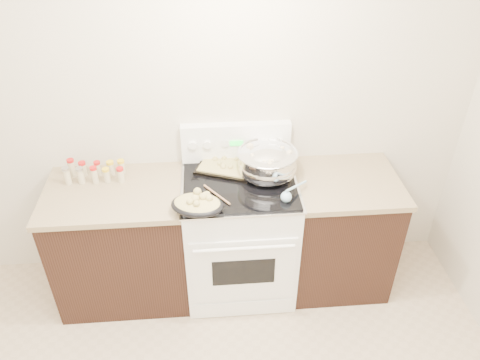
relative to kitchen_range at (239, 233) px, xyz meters
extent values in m
cube|color=beige|center=(-0.35, 0.35, 0.86)|extent=(4.00, 0.05, 2.70)
cube|color=black|center=(-0.83, 0.01, -0.05)|extent=(0.90, 0.64, 0.88)
cube|color=brown|center=(-0.83, 0.01, 0.41)|extent=(0.93, 0.67, 0.04)
cube|color=black|center=(0.73, 0.01, -0.05)|extent=(0.70, 0.64, 0.88)
cube|color=brown|center=(0.73, 0.01, 0.41)|extent=(0.73, 0.67, 0.04)
cube|color=white|center=(0.00, 0.00, -0.03)|extent=(0.76, 0.66, 0.92)
cube|color=white|center=(0.00, -0.34, -0.04)|extent=(0.70, 0.01, 0.55)
cube|color=black|center=(0.00, -0.35, -0.04)|extent=(0.42, 0.01, 0.22)
cylinder|color=white|center=(0.00, -0.38, 0.21)|extent=(0.65, 0.02, 0.02)
cube|color=white|center=(0.00, -0.34, -0.41)|extent=(0.70, 0.01, 0.14)
cube|color=silver|center=(0.00, 0.00, 0.44)|extent=(0.78, 0.68, 0.01)
cube|color=black|center=(0.00, 0.00, 0.45)|extent=(0.74, 0.64, 0.01)
cube|color=white|center=(0.00, 0.29, 0.59)|extent=(0.76, 0.07, 0.28)
cylinder|color=white|center=(-0.30, 0.24, 0.61)|extent=(0.06, 0.02, 0.06)
cylinder|color=white|center=(-0.20, 0.24, 0.61)|extent=(0.06, 0.02, 0.06)
cylinder|color=white|center=(0.20, 0.24, 0.61)|extent=(0.06, 0.02, 0.06)
cylinder|color=white|center=(0.30, 0.24, 0.61)|extent=(0.06, 0.02, 0.06)
cube|color=#19E533|center=(0.00, 0.25, 0.61)|extent=(0.09, 0.00, 0.04)
cube|color=silver|center=(-0.08, 0.25, 0.61)|extent=(0.05, 0.00, 0.05)
cube|color=silver|center=(0.08, 0.25, 0.61)|extent=(0.05, 0.00, 0.05)
ellipsoid|color=silver|center=(0.19, 0.07, 0.53)|extent=(0.50, 0.50, 0.24)
cylinder|color=silver|center=(0.19, 0.07, 0.46)|extent=(0.22, 0.22, 0.01)
torus|color=silver|center=(0.19, 0.07, 0.63)|extent=(0.41, 0.41, 0.02)
cylinder|color=silver|center=(0.19, 0.07, 0.56)|extent=(0.38, 0.38, 0.13)
cylinder|color=brown|center=(0.19, 0.07, 0.62)|extent=(0.36, 0.36, 0.00)
cube|color=beige|center=(0.24, 0.04, 0.62)|extent=(0.04, 0.04, 0.03)
cube|color=beige|center=(0.16, -0.02, 0.62)|extent=(0.03, 0.03, 0.02)
cube|color=beige|center=(0.09, 0.17, 0.62)|extent=(0.05, 0.05, 0.03)
cube|color=beige|center=(0.20, -0.02, 0.62)|extent=(0.03, 0.03, 0.03)
cube|color=beige|center=(0.09, 0.05, 0.62)|extent=(0.03, 0.03, 0.03)
cube|color=beige|center=(0.13, 0.04, 0.62)|extent=(0.03, 0.03, 0.02)
cube|color=beige|center=(0.16, 0.06, 0.62)|extent=(0.04, 0.04, 0.03)
cube|color=beige|center=(0.16, 0.05, 0.62)|extent=(0.04, 0.04, 0.03)
cube|color=beige|center=(0.19, -0.05, 0.62)|extent=(0.03, 0.03, 0.02)
cube|color=beige|center=(0.30, 0.13, 0.62)|extent=(0.04, 0.04, 0.02)
cube|color=beige|center=(0.34, 0.07, 0.62)|extent=(0.04, 0.04, 0.02)
cube|color=beige|center=(0.17, 0.12, 0.62)|extent=(0.04, 0.04, 0.03)
ellipsoid|color=black|center=(-0.28, -0.27, 0.49)|extent=(0.37, 0.30, 0.08)
ellipsoid|color=tan|center=(-0.28, -0.27, 0.51)|extent=(0.34, 0.27, 0.06)
sphere|color=tan|center=(-0.22, -0.24, 0.54)|extent=(0.05, 0.05, 0.05)
sphere|color=tan|center=(-0.28, -0.20, 0.54)|extent=(0.05, 0.05, 0.05)
sphere|color=tan|center=(-0.22, -0.24, 0.54)|extent=(0.04, 0.04, 0.04)
sphere|color=tan|center=(-0.20, -0.27, 0.54)|extent=(0.05, 0.05, 0.05)
sphere|color=tan|center=(-0.29, -0.28, 0.54)|extent=(0.05, 0.05, 0.05)
sphere|color=tan|center=(-0.32, -0.30, 0.54)|extent=(0.04, 0.04, 0.04)
sphere|color=tan|center=(-0.28, -0.32, 0.54)|extent=(0.04, 0.04, 0.04)
sphere|color=tan|center=(-0.24, -0.26, 0.54)|extent=(0.05, 0.05, 0.05)
cube|color=black|center=(-0.08, 0.17, 0.46)|extent=(0.45, 0.39, 0.02)
cube|color=tan|center=(-0.08, 0.17, 0.48)|extent=(0.40, 0.34, 0.02)
sphere|color=tan|center=(-0.10, 0.15, 0.49)|extent=(0.04, 0.04, 0.04)
sphere|color=tan|center=(0.05, 0.19, 0.49)|extent=(0.04, 0.04, 0.04)
sphere|color=tan|center=(-0.12, 0.18, 0.49)|extent=(0.03, 0.03, 0.03)
sphere|color=tan|center=(-0.05, 0.13, 0.49)|extent=(0.04, 0.04, 0.04)
sphere|color=tan|center=(0.02, 0.11, 0.49)|extent=(0.03, 0.03, 0.03)
sphere|color=tan|center=(0.02, 0.13, 0.49)|extent=(0.03, 0.03, 0.03)
sphere|color=tan|center=(0.00, 0.23, 0.49)|extent=(0.03, 0.03, 0.03)
sphere|color=tan|center=(-0.10, 0.14, 0.49)|extent=(0.04, 0.04, 0.04)
sphere|color=tan|center=(-0.09, 0.25, 0.49)|extent=(0.04, 0.04, 0.04)
sphere|color=tan|center=(-0.15, 0.25, 0.49)|extent=(0.04, 0.04, 0.04)
cylinder|color=#A2714A|center=(-0.16, -0.13, 0.46)|extent=(0.17, 0.22, 0.01)
sphere|color=#A2714A|center=(-0.22, -0.22, 0.47)|extent=(0.04, 0.04, 0.04)
sphere|color=#8EBBD5|center=(0.28, -0.22, 0.48)|extent=(0.07, 0.07, 0.07)
cylinder|color=#8EBBD5|center=(0.35, -0.14, 0.50)|extent=(0.17, 0.17, 0.06)
cylinder|color=#BFB28C|center=(-1.13, 0.20, 0.49)|extent=(0.05, 0.05, 0.11)
cylinder|color=#B21414|center=(-1.13, 0.20, 0.55)|extent=(0.05, 0.05, 0.02)
cylinder|color=#BFB28C|center=(-1.05, 0.21, 0.47)|extent=(0.05, 0.05, 0.09)
cylinder|color=#B21414|center=(-1.05, 0.21, 0.53)|extent=(0.05, 0.05, 0.02)
cylinder|color=#BFB28C|center=(-0.95, 0.20, 0.47)|extent=(0.04, 0.04, 0.09)
cylinder|color=#B21414|center=(-0.95, 0.20, 0.53)|extent=(0.04, 0.04, 0.02)
cylinder|color=#BFB28C|center=(-0.87, 0.20, 0.47)|extent=(0.05, 0.05, 0.09)
cylinder|color=gold|center=(-0.87, 0.20, 0.53)|extent=(0.05, 0.05, 0.02)
cylinder|color=#BFB28C|center=(-0.80, 0.21, 0.47)|extent=(0.05, 0.05, 0.09)
cylinder|color=gold|center=(-0.80, 0.21, 0.52)|extent=(0.05, 0.05, 0.02)
cylinder|color=#BFB28C|center=(-1.14, 0.11, 0.49)|extent=(0.04, 0.04, 0.11)
cylinder|color=#B2B2B7|center=(-1.14, 0.11, 0.55)|extent=(0.05, 0.05, 0.02)
cylinder|color=#BFB28C|center=(-1.05, 0.12, 0.48)|extent=(0.05, 0.05, 0.10)
cylinder|color=#B2B2B7|center=(-1.05, 0.12, 0.54)|extent=(0.05, 0.05, 0.02)
cylinder|color=#BFB28C|center=(-0.96, 0.11, 0.48)|extent=(0.04, 0.04, 0.11)
cylinder|color=#B21414|center=(-0.96, 0.11, 0.54)|extent=(0.05, 0.05, 0.02)
cylinder|color=#BFB28C|center=(-0.88, 0.11, 0.47)|extent=(0.04, 0.04, 0.09)
cylinder|color=gold|center=(-0.88, 0.11, 0.53)|extent=(0.05, 0.05, 0.02)
cylinder|color=#BFB28C|center=(-0.79, 0.11, 0.48)|extent=(0.05, 0.05, 0.09)
cylinder|color=#B21414|center=(-0.79, 0.11, 0.53)|extent=(0.05, 0.05, 0.02)
camera|label=1|loc=(-0.20, -2.52, 2.25)|focal=35.00mm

